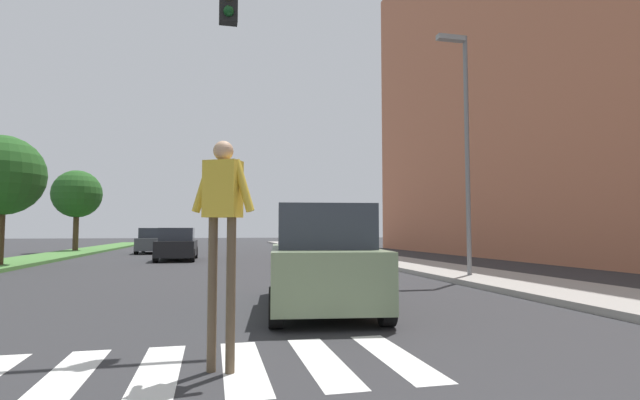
% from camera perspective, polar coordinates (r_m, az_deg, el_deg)
% --- Properties ---
extents(ground_plane, '(140.00, 140.00, 0.00)m').
position_cam_1_polar(ground_plane, '(28.09, -14.16, -6.69)').
color(ground_plane, '#2D2D30').
extents(crosswalk, '(5.85, 2.20, 0.01)m').
position_cam_1_polar(crosswalk, '(5.61, -19.07, -19.07)').
color(crosswalk, silver).
rests_on(crosswalk, ground_plane).
extents(median_strip, '(2.76, 64.00, 0.15)m').
position_cam_1_polar(median_strip, '(27.48, -31.49, -6.17)').
color(median_strip, '#477A38').
rests_on(median_strip, ground_plane).
extents(tree_far, '(3.23, 3.23, 5.21)m').
position_cam_1_polar(tree_far, '(22.84, -34.17, 2.47)').
color(tree_far, '#4C3823').
rests_on(tree_far, median_strip).
extents(tree_distant, '(3.26, 3.26, 5.51)m').
position_cam_1_polar(tree_distant, '(36.44, -27.41, 0.63)').
color(tree_distant, '#4C3823').
rests_on(tree_distant, median_strip).
extents(apartment_block_right, '(10.88, 37.01, 21.95)m').
position_cam_1_polar(apartment_block_right, '(29.81, 31.25, 15.34)').
color(apartment_block_right, '#B76B4C').
rests_on(apartment_block_right, ground_plane).
extents(sidewalk_right, '(3.00, 64.00, 0.15)m').
position_cam_1_polar(sidewalk_right, '(27.36, 4.58, -6.71)').
color(sidewalk_right, '#9E9991').
rests_on(sidewalk_right, ground_plane).
extents(street_lamp_right, '(1.02, 0.24, 7.50)m').
position_cam_1_polar(street_lamp_right, '(15.47, 17.09, 7.95)').
color(street_lamp_right, slate).
rests_on(street_lamp_right, sidewalk_right).
extents(pedestrian_performer, '(0.70, 0.44, 2.49)m').
position_cam_1_polar(pedestrian_performer, '(5.21, -11.75, -1.96)').
color(pedestrian_performer, brown).
rests_on(pedestrian_performer, ground_plane).
extents(suv_crossing, '(2.53, 4.81, 1.97)m').
position_cam_1_polar(suv_crossing, '(9.22, 0.14, -7.32)').
color(suv_crossing, gray).
rests_on(suv_crossing, ground_plane).
extents(sedan_midblock, '(1.94, 4.08, 1.64)m').
position_cam_1_polar(sedan_midblock, '(24.93, -16.96, -5.27)').
color(sedan_midblock, black).
rests_on(sedan_midblock, ground_plane).
extents(sedan_distant, '(1.81, 4.33, 1.67)m').
position_cam_1_polar(sedan_distant, '(33.24, -19.67, -4.77)').
color(sedan_distant, '#474C51').
rests_on(sedan_distant, ground_plane).
extents(sedan_far_horizon, '(2.11, 4.69, 1.67)m').
position_cam_1_polar(sedan_far_horizon, '(47.85, -17.70, -4.42)').
color(sedan_far_horizon, gray).
rests_on(sedan_far_horizon, ground_plane).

